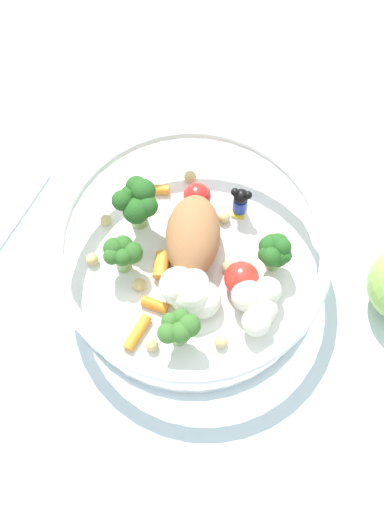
% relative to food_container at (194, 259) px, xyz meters
% --- Properties ---
extents(ground_plane, '(2.40, 2.40, 0.00)m').
position_rel_food_container_xyz_m(ground_plane, '(0.01, -0.01, -0.03)').
color(ground_plane, silver).
extents(food_container, '(0.23, 0.23, 0.07)m').
position_rel_food_container_xyz_m(food_container, '(0.00, 0.00, 0.00)').
color(food_container, white).
rests_on(food_container, ground_plane).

